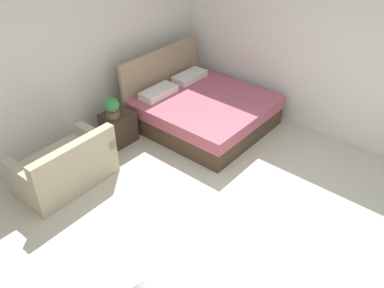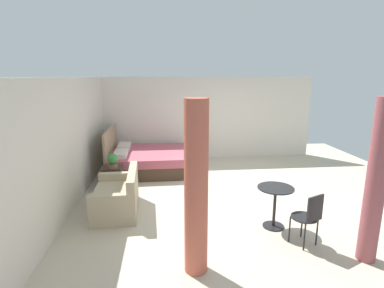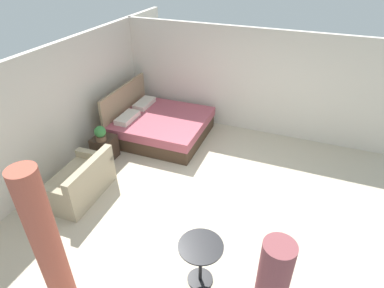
% 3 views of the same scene
% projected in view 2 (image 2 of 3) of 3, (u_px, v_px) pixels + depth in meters
% --- Properties ---
extents(ground_plane, '(8.86, 9.46, 0.02)m').
position_uv_depth(ground_plane, '(228.00, 192.00, 6.70)').
color(ground_plane, beige).
extents(wall_back, '(8.86, 0.12, 2.51)m').
position_uv_depth(wall_back, '(74.00, 140.00, 6.11)').
color(wall_back, silver).
rests_on(wall_back, ground).
extents(wall_right, '(0.12, 6.46, 2.51)m').
position_uv_depth(wall_right, '(209.00, 118.00, 9.26)').
color(wall_right, silver).
rests_on(wall_right, ground).
extents(bed, '(1.97, 2.09, 1.18)m').
position_uv_depth(bed, '(147.00, 160.00, 8.13)').
color(bed, '#473323').
rests_on(bed, ground).
extents(couch, '(1.35, 0.84, 0.80)m').
position_uv_depth(couch, '(118.00, 197.00, 5.66)').
color(couch, tan).
rests_on(couch, ground).
extents(nightstand, '(0.47, 0.44, 0.52)m').
position_uv_depth(nightstand, '(113.00, 178.00, 6.80)').
color(nightstand, '#38281E').
rests_on(nightstand, ground).
extents(potted_plant, '(0.24, 0.24, 0.33)m').
position_uv_depth(potted_plant, '(113.00, 161.00, 6.61)').
color(potted_plant, brown).
rests_on(potted_plant, nightstand).
extents(balcony_table, '(0.61, 0.61, 0.72)m').
position_uv_depth(balcony_table, '(275.00, 200.00, 5.02)').
color(balcony_table, black).
rests_on(balcony_table, ground).
extents(cafe_chair_near_window, '(0.53, 0.53, 0.84)m').
position_uv_depth(cafe_chair_near_window, '(309.00, 215.00, 4.44)').
color(cafe_chair_near_window, black).
rests_on(cafe_chair_near_window, ground).
extents(curtain_left, '(0.25, 0.25, 2.28)m').
position_uv_depth(curtain_left, '(376.00, 183.00, 3.97)').
color(curtain_left, '#994C51').
rests_on(curtain_left, ground).
extents(curtain_right, '(0.30, 0.30, 2.28)m').
position_uv_depth(curtain_right, '(196.00, 189.00, 3.74)').
color(curtain_right, '#C15B47').
rests_on(curtain_right, ground).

